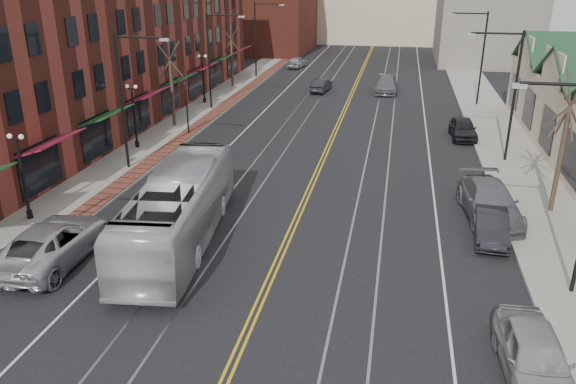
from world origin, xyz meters
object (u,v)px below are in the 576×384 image
at_px(parked_suv, 53,242).
at_px(parked_car_c, 490,202).
at_px(parked_car_a, 535,357).
at_px(parked_car_b, 491,226).
at_px(parked_car_d, 463,128).
at_px(transit_bus, 179,209).

distance_m(parked_suv, parked_car_c, 20.31).
bearing_deg(parked_car_a, parked_car_c, 86.57).
xyz_separation_m(parked_car_b, parked_car_d, (0.23, 16.76, 0.07)).
relative_size(transit_bus, parked_car_b, 2.93).
height_order(transit_bus, parked_car_c, transit_bus).
bearing_deg(parked_car_a, parked_car_b, 87.64).
distance_m(transit_bus, parked_car_d, 24.25).
relative_size(transit_bus, parked_car_d, 2.74).
height_order(parked_car_a, parked_car_c, parked_car_c).
distance_m(transit_bus, parked_car_b, 14.10).
bearing_deg(parked_car_a, transit_bus, 152.19).
xyz_separation_m(parked_car_a, parked_car_c, (0.24, 12.06, 0.06)).
xyz_separation_m(parked_suv, parked_car_d, (18.60, 22.46, -0.13)).
bearing_deg(parked_suv, parked_car_d, -130.22).
xyz_separation_m(parked_suv, parked_car_a, (18.36, -3.90, -0.07)).
distance_m(parked_car_b, parked_car_d, 16.76).
distance_m(transit_bus, parked_suv, 5.40).
relative_size(transit_bus, parked_suv, 1.90).
distance_m(parked_suv, parked_car_a, 18.77).
relative_size(parked_car_b, parked_car_d, 0.94).
xyz_separation_m(parked_suv, parked_car_b, (18.37, 5.70, -0.20)).
height_order(transit_bus, parked_car_a, transit_bus).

